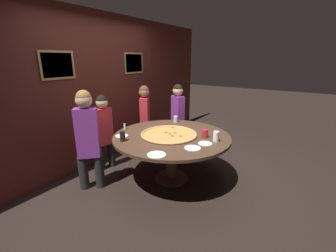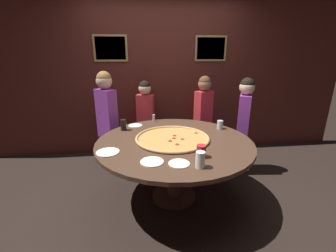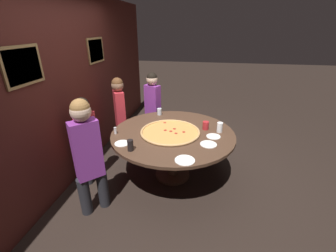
{
  "view_description": "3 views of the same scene",
  "coord_description": "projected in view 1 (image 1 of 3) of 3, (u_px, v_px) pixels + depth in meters",
  "views": [
    {
      "loc": [
        -2.66,
        -1.73,
        1.85
      ],
      "look_at": [
        -0.09,
        0.0,
        0.91
      ],
      "focal_mm": 24.0,
      "sensor_mm": 36.0,
      "label": 1
    },
    {
      "loc": [
        -0.35,
        -2.32,
        1.67
      ],
      "look_at": [
        -0.06,
        0.07,
        0.89
      ],
      "focal_mm": 24.0,
      "sensor_mm": 36.0,
      "label": 2
    },
    {
      "loc": [
        -2.84,
        -0.43,
        2.12
      ],
      "look_at": [
        0.0,
        0.07,
        0.83
      ],
      "focal_mm": 24.0,
      "sensor_mm": 36.0,
      "label": 3
    }
  ],
  "objects": [
    {
      "name": "white_plate_right_side",
      "position": [
        193.0,
        148.0,
        2.87
      ],
      "size": [
        0.21,
        0.21,
        0.01
      ],
      "primitive_type": "cylinder",
      "color": "white",
      "rests_on": "dining_table"
    },
    {
      "name": "ground_plane",
      "position": [
        171.0,
        179.0,
        3.57
      ],
      "size": [
        24.0,
        24.0,
        0.0
      ],
      "primitive_type": "plane",
      "color": "black"
    },
    {
      "name": "drink_cup_centre_back",
      "position": [
        123.0,
        136.0,
        3.1
      ],
      "size": [
        0.07,
        0.07,
        0.14
      ],
      "primitive_type": "cylinder",
      "color": "black",
      "rests_on": "dining_table"
    },
    {
      "name": "dining_table",
      "position": [
        172.0,
        142.0,
        3.39
      ],
      "size": [
        1.74,
        1.74,
        0.74
      ],
      "color": "#4C3323",
      "rests_on": "ground_plane"
    },
    {
      "name": "condiment_shaker",
      "position": [
        125.0,
        126.0,
        3.62
      ],
      "size": [
        0.04,
        0.04,
        0.1
      ],
      "color": "silver",
      "rests_on": "dining_table"
    },
    {
      "name": "drink_cup_beside_pizza",
      "position": [
        176.0,
        119.0,
        4.03
      ],
      "size": [
        0.08,
        0.08,
        0.11
      ],
      "primitive_type": "cylinder",
      "color": "silver",
      "rests_on": "dining_table"
    },
    {
      "name": "white_plate_near_front",
      "position": [
        157.0,
        155.0,
        2.67
      ],
      "size": [
        0.23,
        0.23,
        0.01
      ],
      "primitive_type": "cylinder",
      "color": "white",
      "rests_on": "dining_table"
    },
    {
      "name": "diner_far_right",
      "position": [
        178.0,
        114.0,
        4.49
      ],
      "size": [
        0.27,
        0.36,
        1.37
      ],
      "rotation": [
        0.0,
        0.0,
        -2.05
      ],
      "color": "#232328",
      "rests_on": "ground_plane"
    },
    {
      "name": "diner_side_right",
      "position": [
        87.0,
        135.0,
        3.12
      ],
      "size": [
        0.35,
        0.35,
        1.45
      ],
      "rotation": [
        0.0,
        0.0,
        2.35
      ],
      "color": "#232328",
      "rests_on": "ground_plane"
    },
    {
      "name": "drink_cup_near_right",
      "position": [
        216.0,
        136.0,
        3.09
      ],
      "size": [
        0.08,
        0.08,
        0.14
      ],
      "primitive_type": "cylinder",
      "color": "white",
      "rests_on": "dining_table"
    },
    {
      "name": "diner_side_left",
      "position": [
        104.0,
        128.0,
        3.75
      ],
      "size": [
        0.34,
        0.2,
        1.28
      ],
      "rotation": [
        0.0,
        0.0,
        2.89
      ],
      "color": "#232328",
      "rests_on": "ground_plane"
    },
    {
      "name": "drink_cup_near_left",
      "position": [
        205.0,
        134.0,
        3.25
      ],
      "size": [
        0.09,
        0.09,
        0.12
      ],
      "primitive_type": "cylinder",
      "color": "#B22328",
      "rests_on": "dining_table"
    },
    {
      "name": "giant_pizza",
      "position": [
        169.0,
        134.0,
        3.36
      ],
      "size": [
        0.84,
        0.84,
        0.03
      ],
      "color": "#E0994C",
      "rests_on": "dining_table"
    },
    {
      "name": "white_plate_left_side",
      "position": [
        122.0,
        136.0,
        3.32
      ],
      "size": [
        0.19,
        0.19,
        0.01
      ],
      "primitive_type": "cylinder",
      "color": "white",
      "rests_on": "dining_table"
    },
    {
      "name": "diner_centre_back",
      "position": [
        145.0,
        116.0,
        4.39
      ],
      "size": [
        0.35,
        0.28,
        1.35
      ],
      "rotation": [
        0.0,
        0.0,
        -2.6
      ],
      "color": "#232328",
      "rests_on": "ground_plane"
    },
    {
      "name": "white_plate_beside_cup",
      "position": [
        205.0,
        143.0,
        3.02
      ],
      "size": [
        0.19,
        0.19,
        0.01
      ],
      "primitive_type": "cylinder",
      "color": "white",
      "rests_on": "dining_table"
    },
    {
      "name": "back_wall",
      "position": [
        103.0,
        90.0,
        3.98
      ],
      "size": [
        6.4,
        0.08,
        2.6
      ],
      "color": "#4C1E19",
      "rests_on": "ground_plane"
    }
  ]
}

